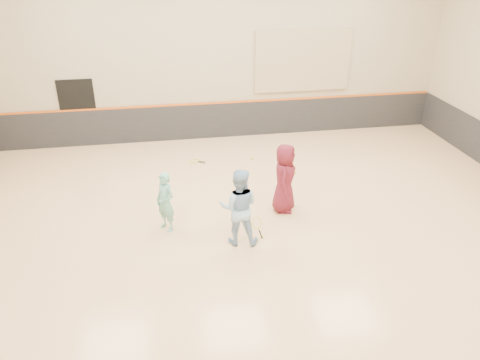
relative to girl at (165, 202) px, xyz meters
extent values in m
cube|color=tan|center=(1.96, -0.45, -0.81)|extent=(15.00, 12.00, 0.20)
cube|color=tan|center=(1.96, 5.56, 2.29)|extent=(15.00, 0.02, 6.00)
cube|color=tan|center=(1.96, -6.46, 2.29)|extent=(15.00, 0.02, 6.00)
cube|color=#232326|center=(1.96, 5.52, -0.11)|extent=(14.90, 0.04, 1.20)
cube|color=#D85914|center=(1.96, 5.51, 0.51)|extent=(14.90, 0.03, 0.06)
cube|color=tan|center=(4.76, 5.50, 1.79)|extent=(3.20, 0.08, 2.00)
cube|color=black|center=(-2.54, 5.53, 0.39)|extent=(1.10, 0.05, 2.20)
imported|color=#6DBEAF|center=(0.00, 0.00, 0.00)|extent=(0.59, 0.62, 1.43)
imported|color=#95BEE7|center=(1.55, -0.81, 0.17)|extent=(0.99, 0.84, 1.78)
imported|color=maroon|center=(2.88, 0.41, 0.16)|extent=(0.81, 0.99, 1.74)
sphere|color=#B3CE2F|center=(2.09, -0.76, -0.68)|extent=(0.07, 0.07, 0.07)
sphere|color=yellow|center=(3.08, 0.20, 0.38)|extent=(0.07, 0.07, 0.07)
sphere|color=gold|center=(2.70, 3.49, -0.68)|extent=(0.07, 0.07, 0.07)
camera|label=1|loc=(0.10, -9.35, 5.23)|focal=35.00mm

